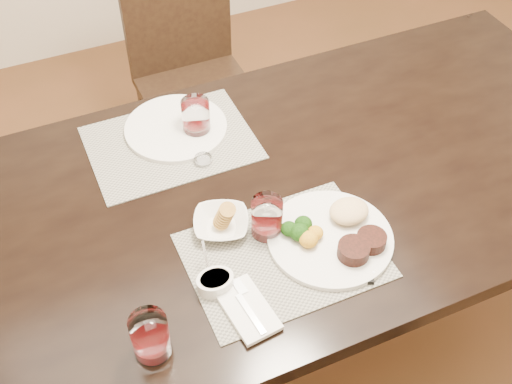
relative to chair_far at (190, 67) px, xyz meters
name	(u,v)px	position (x,y,z in m)	size (l,w,h in m)	color
ground_plane	(289,327)	(0.00, -0.93, -0.50)	(4.50, 4.50, 0.00)	#482F17
dining_table	(298,199)	(0.00, -0.93, 0.16)	(2.00, 1.00, 0.75)	black
chair_far	(190,67)	(0.00, 0.00, 0.00)	(0.42, 0.42, 0.90)	black
placemat_near	(283,255)	(-0.15, -1.15, 0.25)	(0.46, 0.34, 0.00)	gray
placemat_far	(171,143)	(-0.27, -0.66, 0.25)	(0.46, 0.34, 0.00)	gray
dinner_plate	(336,234)	(-0.01, -1.16, 0.27)	(0.31, 0.31, 0.06)	silver
napkin_fork	(247,309)	(-0.30, -1.26, 0.26)	(0.11, 0.17, 0.02)	white
steak_knife	(362,258)	(0.01, -1.24, 0.26)	(0.08, 0.23, 0.01)	silver
cracker_bowl	(221,223)	(-0.26, -1.01, 0.27)	(0.18, 0.18, 0.06)	silver
sauce_ramekin	(215,282)	(-0.34, -1.17, 0.27)	(0.09, 0.13, 0.07)	silver
wine_glass_near	(267,219)	(-0.16, -1.07, 0.30)	(0.08, 0.08, 0.11)	white
far_plate	(176,128)	(-0.24, -0.61, 0.26)	(0.30, 0.30, 0.01)	silver
wine_glass_far	(196,119)	(-0.19, -0.65, 0.30)	(0.08, 0.08, 0.11)	white
wine_glass_side	(151,338)	(-0.52, -1.27, 0.30)	(0.08, 0.08, 0.11)	white
salt_cellar	(203,161)	(-0.22, -0.77, 0.26)	(0.05, 0.05, 0.02)	white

